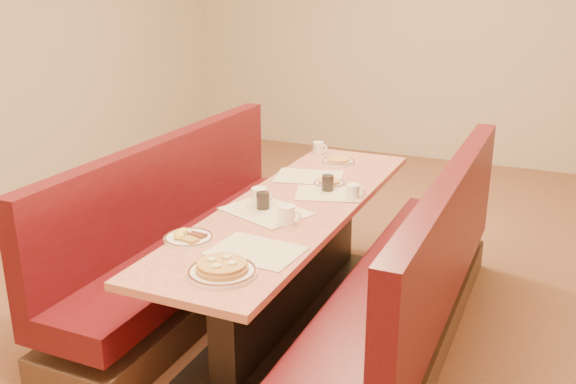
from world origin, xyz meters
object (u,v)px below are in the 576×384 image
at_px(pancake_plate, 222,270).
at_px(coffee_mug_c, 353,191).
at_px(soda_tumbler_mid, 328,183).
at_px(booth_right, 414,288).
at_px(coffee_mug_b, 260,196).
at_px(coffee_mug_d, 319,148).
at_px(eggs_plate, 188,237).
at_px(soda_tumbler_near, 263,201).
at_px(booth_left, 189,245).
at_px(diner_table, 293,263).
at_px(coffee_mug_a, 287,214).

relative_size(pancake_plate, coffee_mug_c, 2.77).
bearing_deg(soda_tumbler_mid, booth_right, -25.76).
bearing_deg(coffee_mug_c, booth_right, -39.86).
relative_size(coffee_mug_b, coffee_mug_d, 1.12).
bearing_deg(coffee_mug_b, pancake_plate, -73.28).
bearing_deg(coffee_mug_d, eggs_plate, -84.69).
bearing_deg(coffee_mug_b, soda_tumbler_mid, 54.88).
height_order(coffee_mug_c, coffee_mug_d, same).
distance_m(coffee_mug_d, soda_tumbler_near, 1.25).
bearing_deg(booth_left, diner_table, 0.00).
bearing_deg(pancake_plate, booth_left, 129.86).
relative_size(booth_right, soda_tumbler_near, 24.78).
bearing_deg(coffee_mug_a, coffee_mug_c, 69.00).
relative_size(diner_table, soda_tumbler_near, 24.78).
bearing_deg(soda_tumbler_near, coffee_mug_c, 43.35).
xyz_separation_m(booth_left, coffee_mug_c, (1.02, 0.24, 0.43)).
bearing_deg(coffee_mug_a, diner_table, 106.16).
bearing_deg(coffee_mug_d, coffee_mug_a, -69.99).
height_order(coffee_mug_a, coffee_mug_b, coffee_mug_a).
bearing_deg(booth_left, coffee_mug_d, 67.48).
relative_size(pancake_plate, soda_tumbler_mid, 3.12).
distance_m(booth_right, soda_tumbler_mid, 0.83).
distance_m(eggs_plate, soda_tumbler_near, 0.57).
relative_size(booth_right, pancake_plate, 7.96).
bearing_deg(coffee_mug_b, coffee_mug_d, 95.32).
height_order(pancake_plate, coffee_mug_a, coffee_mug_a).
distance_m(pancake_plate, soda_tumbler_near, 0.85).
height_order(diner_table, soda_tumbler_near, soda_tumbler_near).
distance_m(coffee_mug_c, coffee_mug_d, 1.03).
bearing_deg(coffee_mug_c, coffee_mug_b, -157.65).
relative_size(diner_table, booth_left, 1.00).
bearing_deg(coffee_mug_a, pancake_plate, -92.22).
bearing_deg(coffee_mug_d, diner_table, -70.68).
xyz_separation_m(diner_table, pancake_plate, (0.08, -0.97, 0.40)).
bearing_deg(pancake_plate, coffee_mug_a, 88.96).
height_order(booth_left, coffee_mug_d, booth_left).
bearing_deg(diner_table, soda_tumbler_mid, 72.97).
xyz_separation_m(pancake_plate, coffee_mug_d, (-0.36, 2.07, 0.02)).
relative_size(coffee_mug_c, soda_tumbler_near, 1.13).
relative_size(diner_table, coffee_mug_a, 18.61).
height_order(eggs_plate, soda_tumbler_mid, soda_tumbler_mid).
bearing_deg(coffee_mug_d, pancake_plate, -75.06).
bearing_deg(booth_right, soda_tumbler_mid, 154.24).
xyz_separation_m(booth_right, pancake_plate, (-0.65, -0.97, 0.41)).
xyz_separation_m(diner_table, soda_tumbler_near, (-0.13, -0.15, 0.43)).
distance_m(coffee_mug_a, coffee_mug_c, 0.57).
bearing_deg(diner_table, coffee_mug_d, 104.13).
height_order(eggs_plate, coffee_mug_b, coffee_mug_b).
bearing_deg(soda_tumbler_mid, eggs_plate, -110.04).
xyz_separation_m(eggs_plate, coffee_mug_b, (0.09, 0.62, 0.04)).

